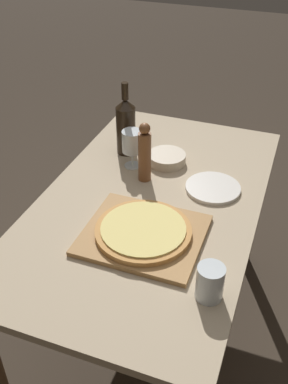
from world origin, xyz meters
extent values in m
plane|color=#382D23|center=(0.00, 0.00, 0.00)|extent=(12.00, 12.00, 0.00)
cube|color=tan|center=(0.00, 0.00, 0.73)|extent=(0.78, 1.34, 0.03)
cylinder|color=brown|center=(-0.33, 0.61, 0.36)|extent=(0.06, 0.06, 0.72)
cylinder|color=brown|center=(0.33, 0.61, 0.36)|extent=(0.06, 0.06, 0.72)
cube|color=#A87A47|center=(0.05, -0.21, 0.76)|extent=(0.39, 0.34, 0.02)
cylinder|color=#C68947|center=(0.05, -0.21, 0.77)|extent=(0.32, 0.32, 0.02)
cylinder|color=#EAD67A|center=(0.05, -0.21, 0.79)|extent=(0.28, 0.28, 0.01)
cylinder|color=black|center=(-0.21, 0.29, 0.85)|extent=(0.08, 0.08, 0.21)
cone|color=black|center=(-0.21, 0.29, 0.97)|extent=(0.08, 0.08, 0.04)
cylinder|color=black|center=(-0.21, 0.29, 1.02)|extent=(0.03, 0.03, 0.07)
cylinder|color=brown|center=(-0.07, 0.12, 0.85)|extent=(0.05, 0.05, 0.20)
sphere|color=brown|center=(-0.07, 0.12, 0.97)|extent=(0.04, 0.04, 0.04)
cylinder|color=silver|center=(-0.14, 0.19, 0.75)|extent=(0.07, 0.07, 0.00)
cylinder|color=silver|center=(-0.14, 0.19, 0.78)|extent=(0.01, 0.01, 0.07)
cylinder|color=silver|center=(-0.14, 0.19, 0.86)|extent=(0.08, 0.08, 0.09)
cylinder|color=beige|center=(-0.02, 0.26, 0.77)|extent=(0.15, 0.15, 0.04)
cylinder|color=silver|center=(0.31, -0.38, 0.80)|extent=(0.08, 0.08, 0.11)
cylinder|color=silver|center=(0.20, 0.14, 0.75)|extent=(0.21, 0.21, 0.01)
camera|label=1|loc=(0.44, -1.25, 1.73)|focal=42.00mm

